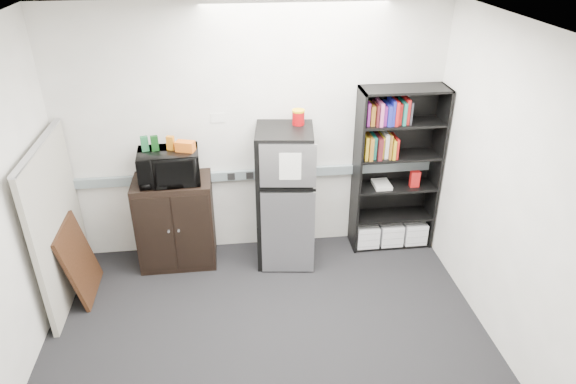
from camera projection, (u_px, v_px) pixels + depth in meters
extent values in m
plane|color=black|center=(270.00, 354.00, 4.46)|extent=(4.00, 4.00, 0.00)
cube|color=silver|center=(253.00, 134.00, 5.35)|extent=(4.00, 0.02, 2.70)
cube|color=silver|center=(520.00, 206.00, 4.04)|extent=(0.02, 3.50, 2.70)
cube|color=white|center=(263.00, 37.00, 3.18)|extent=(4.00, 3.50, 0.02)
cube|color=gray|center=(254.00, 174.00, 5.54)|extent=(3.92, 0.05, 0.10)
cube|color=white|center=(218.00, 118.00, 5.22)|extent=(0.14, 0.00, 0.10)
cube|color=black|center=(357.00, 173.00, 5.51)|extent=(0.02, 0.34, 1.85)
cube|color=black|center=(435.00, 169.00, 5.60)|extent=(0.02, 0.34, 1.85)
cube|color=black|center=(392.00, 165.00, 5.69)|extent=(0.90, 0.02, 1.85)
cube|color=black|center=(405.00, 89.00, 5.12)|extent=(0.90, 0.34, 0.02)
cube|color=black|center=(388.00, 241.00, 5.98)|extent=(0.85, 0.32, 0.03)
cube|color=black|center=(391.00, 215.00, 5.81)|extent=(0.85, 0.32, 0.03)
cube|color=black|center=(395.00, 186.00, 5.64)|extent=(0.85, 0.32, 0.02)
cube|color=black|center=(398.00, 156.00, 5.46)|extent=(0.85, 0.32, 0.02)
cube|color=black|center=(402.00, 123.00, 5.29)|extent=(0.85, 0.32, 0.02)
cube|color=white|center=(366.00, 233.00, 5.88)|extent=(0.25, 0.30, 0.25)
cube|color=white|center=(389.00, 231.00, 5.91)|extent=(0.25, 0.30, 0.25)
cube|color=white|center=(413.00, 230.00, 5.94)|extent=(0.25, 0.30, 0.25)
cube|color=gray|center=(57.00, 225.00, 4.83)|extent=(0.05, 1.30, 1.60)
cube|color=#B2B2B7|center=(38.00, 145.00, 4.44)|extent=(0.06, 1.30, 0.02)
cube|color=black|center=(176.00, 222.00, 5.45)|extent=(0.79, 0.50, 0.99)
cube|color=black|center=(155.00, 236.00, 5.21)|extent=(0.36, 0.01, 0.87)
cube|color=black|center=(193.00, 233.00, 5.25)|extent=(0.36, 0.01, 0.87)
cylinder|color=#B2B2B7|center=(169.00, 231.00, 5.19)|extent=(0.02, 0.02, 0.02)
cylinder|color=#B2B2B7|center=(179.00, 231.00, 5.20)|extent=(0.02, 0.02, 0.02)
imported|color=black|center=(169.00, 166.00, 5.12)|extent=(0.62, 0.44, 0.33)
cube|color=#18552D|center=(145.00, 144.00, 5.02)|extent=(0.08, 0.07, 0.15)
cube|color=#0B330F|center=(155.00, 143.00, 5.03)|extent=(0.08, 0.06, 0.15)
cube|color=#C46C12|center=(171.00, 143.00, 5.05)|extent=(0.08, 0.07, 0.14)
cube|color=#D55D15|center=(185.00, 146.00, 5.03)|extent=(0.20, 0.15, 0.10)
cube|color=black|center=(285.00, 198.00, 5.39)|extent=(0.63, 0.63, 1.50)
cube|color=#BABABF|center=(288.00, 166.00, 4.89)|extent=(0.54, 0.09, 0.45)
cube|color=#BABABF|center=(288.00, 233.00, 5.25)|extent=(0.54, 0.09, 0.96)
cube|color=black|center=(288.00, 190.00, 5.00)|extent=(0.54, 0.07, 0.03)
cube|color=white|center=(290.00, 167.00, 4.88)|extent=(0.21, 0.03, 0.28)
cube|color=black|center=(284.00, 130.00, 5.03)|extent=(0.63, 0.63, 0.02)
cylinder|color=#9C070B|center=(298.00, 117.00, 5.11)|extent=(0.12, 0.12, 0.15)
cylinder|color=gold|center=(298.00, 109.00, 5.07)|extent=(0.13, 0.13, 0.02)
cube|color=black|center=(79.00, 260.00, 5.00)|extent=(0.21, 0.63, 0.79)
cube|color=#ECE6CE|center=(81.00, 260.00, 5.00)|extent=(0.16, 0.53, 0.67)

